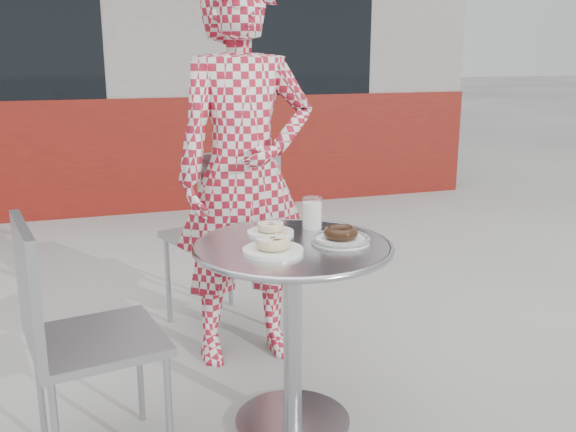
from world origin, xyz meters
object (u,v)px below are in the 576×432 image
object	(u,v)px
chair_left	(97,389)
seated_person	(245,174)
bistro_table	(293,291)
plate_far	(271,229)
milk_cup	(312,214)
plate_checker	(341,237)
chair_far	(221,273)
plate_near	(274,246)

from	to	relation	value
chair_left	seated_person	xyz separation A→B (m)	(0.69, 0.64, 0.59)
bistro_table	plate_far	world-z (taller)	plate_far
chair_left	milk_cup	world-z (taller)	chair_left
chair_left	plate_checker	distance (m)	0.99
chair_far	plate_far	bearing A→B (deg)	71.03
chair_left	plate_checker	xyz separation A→B (m)	(0.87, -0.04, 0.47)
plate_far	plate_near	bearing A→B (deg)	-103.98
chair_left	plate_near	bearing A→B (deg)	-107.55
plate_near	milk_cup	size ratio (longest dim) A/B	1.68
seated_person	plate_near	xyz separation A→B (m)	(-0.08, -0.72, -0.11)
plate_far	plate_checker	distance (m)	0.27
bistro_table	plate_near	xyz separation A→B (m)	(-0.09, -0.07, 0.20)
plate_checker	chair_left	bearing A→B (deg)	177.53
bistro_table	plate_far	bearing A→B (deg)	104.14
milk_cup	bistro_table	bearing A→B (deg)	-128.05
chair_far	plate_near	size ratio (longest dim) A/B	4.56
chair_far	seated_person	size ratio (longest dim) A/B	0.55
milk_cup	chair_far	bearing A→B (deg)	103.25
plate_checker	milk_cup	bearing A→B (deg)	100.16
milk_cup	seated_person	bearing A→B (deg)	106.74
bistro_table	chair_left	world-z (taller)	chair_left
plate_far	milk_cup	size ratio (longest dim) A/B	1.41
chair_far	milk_cup	xyz separation A→B (m)	(0.19, -0.81, 0.49)
plate_far	plate_near	world-z (taller)	plate_near
bistro_table	chair_far	world-z (taller)	chair_far
chair_left	plate_far	distance (m)	0.82
chair_left	plate_far	size ratio (longest dim) A/B	5.04
plate_near	plate_checker	world-z (taller)	same
milk_cup	plate_near	bearing A→B (deg)	-133.33
seated_person	plate_checker	bearing A→B (deg)	-76.43
chair_left	plate_near	world-z (taller)	chair_left
chair_far	plate_far	xyz separation A→B (m)	(0.02, -0.84, 0.45)
plate_near	milk_cup	distance (m)	0.33
bistro_table	milk_cup	world-z (taller)	milk_cup
bistro_table	plate_checker	bearing A→B (deg)	-8.79
plate_checker	milk_cup	distance (m)	0.21
bistro_table	milk_cup	xyz separation A→B (m)	(0.14, 0.17, 0.23)
bistro_table	chair_left	bearing A→B (deg)	179.10
chair_far	plate_near	bearing A→B (deg)	67.83
chair_left	milk_cup	size ratio (longest dim) A/B	7.11
chair_far	chair_left	size ratio (longest dim) A/B	1.08
seated_person	plate_far	distance (m)	0.51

